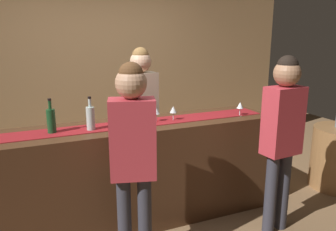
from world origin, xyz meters
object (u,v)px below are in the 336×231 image
at_px(wine_bottle_clear, 91,118).
at_px(wine_glass_mid_counter, 240,106).
at_px(customer_browsing, 133,147).
at_px(bartender, 141,106).
at_px(customer_sipping, 282,128).
at_px(wine_bottle_green, 51,121).
at_px(wine_glass_near_customer, 173,110).
at_px(wine_glass_far_end, 156,111).

xyz_separation_m(wine_bottle_clear, wine_glass_mid_counter, (1.51, -0.07, -0.01)).
bearing_deg(wine_glass_mid_counter, customer_browsing, -158.30).
relative_size(wine_glass_mid_counter, bartender, 0.09).
bearing_deg(wine_bottle_clear, customer_sipping, -22.30).
bearing_deg(wine_bottle_clear, customer_browsing, -71.80).
distance_m(wine_bottle_green, wine_bottle_clear, 0.33).
relative_size(wine_glass_near_customer, wine_glass_mid_counter, 1.00).
xyz_separation_m(wine_glass_mid_counter, customer_browsing, (-1.32, -0.52, -0.10)).
distance_m(bartender, customer_browsing, 1.31).
relative_size(wine_bottle_green, customer_sipping, 0.18).
height_order(wine_glass_mid_counter, bartender, bartender).
relative_size(wine_bottle_clear, wine_glass_near_customer, 2.10).
relative_size(customer_sipping, customer_browsing, 1.01).
distance_m(wine_bottle_clear, wine_glass_far_end, 0.63).
distance_m(wine_glass_far_end, customer_browsing, 0.77).
relative_size(wine_glass_far_end, customer_sipping, 0.09).
bearing_deg(wine_glass_far_end, wine_glass_near_customer, -3.65).
distance_m(wine_bottle_clear, customer_sipping, 1.70).
xyz_separation_m(wine_glass_near_customer, customer_sipping, (0.77, -0.67, -0.09)).
bearing_deg(wine_bottle_green, wine_glass_far_end, -0.22).
distance_m(wine_glass_near_customer, customer_sipping, 1.02).
bearing_deg(wine_glass_mid_counter, customer_sipping, -84.33).
xyz_separation_m(wine_bottle_green, customer_sipping, (1.90, -0.68, -0.10)).
xyz_separation_m(wine_bottle_clear, wine_glass_far_end, (0.63, 0.03, -0.01)).
height_order(wine_glass_near_customer, bartender, bartender).
bearing_deg(customer_browsing, wine_glass_far_end, 71.41).
xyz_separation_m(wine_glass_near_customer, wine_glass_mid_counter, (0.71, -0.10, 0.00)).
relative_size(wine_bottle_clear, wine_glass_far_end, 2.10).
bearing_deg(bartender, wine_bottle_green, 23.78).
bearing_deg(wine_bottle_clear, wine_glass_far_end, 3.14).
distance_m(wine_glass_near_customer, bartender, 0.62).
xyz_separation_m(bartender, customer_browsing, (-0.49, -1.22, -0.03)).
bearing_deg(wine_glass_near_customer, bartender, 101.60).
bearing_deg(customer_sipping, wine_glass_mid_counter, 90.82).
height_order(wine_glass_near_customer, customer_browsing, customer_browsing).
relative_size(wine_glass_near_customer, wine_glass_far_end, 1.00).
relative_size(wine_bottle_green, wine_bottle_clear, 1.00).
relative_size(wine_glass_near_customer, customer_browsing, 0.09).
bearing_deg(wine_glass_near_customer, wine_glass_far_end, 176.35).
relative_size(wine_bottle_clear, customer_sipping, 0.18).
distance_m(wine_glass_mid_counter, customer_sipping, 0.58).
bearing_deg(customer_sipping, customer_browsing, 173.14).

